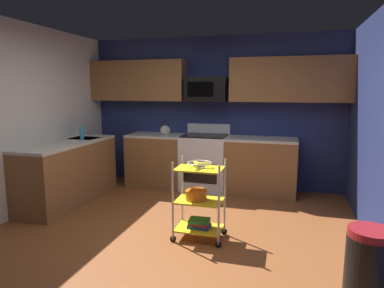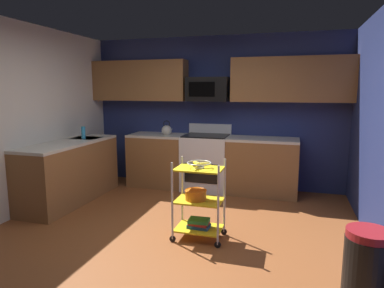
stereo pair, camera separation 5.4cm
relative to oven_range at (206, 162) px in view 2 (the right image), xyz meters
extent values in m
cube|color=brown|center=(0.07, -2.10, -0.50)|extent=(4.40, 4.80, 0.04)
cube|color=navy|center=(0.07, 0.33, 0.82)|extent=(4.52, 0.06, 2.60)
cube|color=silver|center=(-2.16, -2.10, 0.82)|extent=(0.06, 4.80, 2.60)
cube|color=brown|center=(0.07, 0.00, -0.04)|extent=(2.87, 0.60, 0.88)
cube|color=beige|center=(0.07, 0.00, 0.42)|extent=(2.87, 0.60, 0.04)
cube|color=brown|center=(-1.83, -1.21, -0.04)|extent=(0.60, 1.81, 0.88)
cube|color=beige|center=(-1.83, -1.21, 0.42)|extent=(0.60, 1.81, 0.04)
cube|color=#B7BABC|center=(-1.83, -0.75, 0.36)|extent=(0.44, 0.36, 0.16)
cube|color=white|center=(0.00, 0.00, -0.02)|extent=(0.76, 0.64, 0.92)
cube|color=black|center=(0.00, -0.33, -0.13)|extent=(0.56, 0.01, 0.32)
cube|color=white|center=(0.00, 0.29, 0.53)|extent=(0.76, 0.06, 0.18)
cube|color=black|center=(0.00, 0.00, 0.45)|extent=(0.72, 0.60, 0.02)
cube|color=brown|center=(-1.26, 0.13, 1.37)|extent=(1.73, 0.33, 0.70)
cube|color=brown|center=(1.34, 0.13, 1.37)|extent=(1.87, 0.33, 0.70)
cube|color=black|center=(0.00, 0.11, 1.22)|extent=(0.70, 0.38, 0.40)
cube|color=black|center=(-0.06, -0.09, 1.22)|extent=(0.44, 0.01, 0.24)
cylinder|color=silver|center=(0.15, -2.12, 0.00)|extent=(0.02, 0.02, 0.88)
cylinder|color=black|center=(0.15, -2.12, -0.44)|extent=(0.07, 0.02, 0.07)
cylinder|color=silver|center=(0.67, -2.12, 0.00)|extent=(0.02, 0.02, 0.88)
cylinder|color=black|center=(0.67, -2.12, -0.44)|extent=(0.07, 0.02, 0.07)
cylinder|color=silver|center=(0.15, -1.76, 0.00)|extent=(0.02, 0.02, 0.88)
cylinder|color=black|center=(0.15, -1.76, -0.44)|extent=(0.07, 0.02, 0.07)
cylinder|color=silver|center=(0.67, -1.76, 0.00)|extent=(0.02, 0.02, 0.88)
cylinder|color=black|center=(0.67, -1.76, -0.44)|extent=(0.07, 0.02, 0.07)
cube|color=yellow|center=(0.41, -1.94, -0.36)|extent=(0.52, 0.36, 0.02)
cube|color=yellow|center=(0.41, -1.94, -0.03)|extent=(0.52, 0.36, 0.02)
cube|color=yellow|center=(0.41, -1.94, 0.34)|extent=(0.52, 0.36, 0.02)
torus|color=silver|center=(0.41, -1.94, 0.41)|extent=(0.27, 0.27, 0.01)
cylinder|color=silver|center=(0.41, -1.94, 0.36)|extent=(0.12, 0.12, 0.02)
ellipsoid|color=yellow|center=(0.45, -1.92, 0.40)|extent=(0.17, 0.09, 0.04)
ellipsoid|color=yellow|center=(0.37, -1.91, 0.40)|extent=(0.15, 0.14, 0.04)
ellipsoid|color=yellow|center=(0.40, -1.99, 0.40)|extent=(0.08, 0.17, 0.04)
cylinder|color=orange|center=(0.37, -1.94, 0.04)|extent=(0.24, 0.24, 0.11)
torus|color=orange|center=(0.37, -1.94, 0.09)|extent=(0.25, 0.25, 0.01)
cube|color=#1E4C8C|center=(0.41, -1.94, -0.33)|extent=(0.26, 0.18, 0.04)
cube|color=#B22626|center=(0.41, -1.94, -0.30)|extent=(0.23, 0.18, 0.03)
cube|color=#26723F|center=(0.41, -1.94, -0.27)|extent=(0.24, 0.19, 0.04)
sphere|color=beige|center=(-0.71, 0.00, 0.51)|extent=(0.18, 0.18, 0.18)
sphere|color=black|center=(-0.71, 0.00, 0.60)|extent=(0.03, 0.03, 0.03)
cone|color=beige|center=(-0.63, 0.00, 0.53)|extent=(0.09, 0.04, 0.06)
torus|color=black|center=(-0.71, 0.00, 0.63)|extent=(0.12, 0.01, 0.12)
cylinder|color=#2D8CBF|center=(-1.78, -0.89, 0.54)|extent=(0.06, 0.06, 0.20)
cylinder|color=black|center=(1.97, -2.84, -0.18)|extent=(0.34, 0.34, 0.60)
cylinder|color=maroon|center=(1.97, -2.84, 0.15)|extent=(0.33, 0.33, 0.06)
camera|label=1|loc=(1.33, -5.51, 1.22)|focal=31.70mm
camera|label=2|loc=(1.38, -5.50, 1.22)|focal=31.70mm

